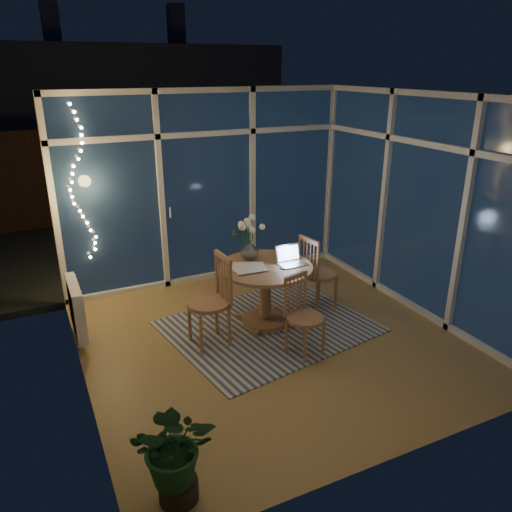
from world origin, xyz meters
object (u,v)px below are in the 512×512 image
(flower_vase, at_px, (249,250))
(potted_plant, at_px, (176,455))
(dining_table, at_px, (265,295))
(chair_front, at_px, (305,316))
(chair_right, at_px, (319,272))
(chair_left, at_px, (208,301))
(laptop, at_px, (293,255))

(flower_vase, xyz_separation_m, potted_plant, (-1.61, -2.30, -0.46))
(dining_table, height_order, chair_front, chair_front)
(flower_vase, bearing_deg, chair_right, -13.70)
(chair_left, bearing_deg, laptop, 89.49)
(potted_plant, bearing_deg, chair_right, 40.53)
(dining_table, xyz_separation_m, potted_plant, (-1.69, -2.03, 0.01))
(chair_left, distance_m, chair_right, 1.54)
(chair_right, height_order, potted_plant, chair_right)
(dining_table, bearing_deg, flower_vase, 105.08)
(laptop, relative_size, flower_vase, 1.46)
(chair_right, height_order, flower_vase, chair_right)
(dining_table, distance_m, chair_right, 0.78)
(chair_left, xyz_separation_m, chair_front, (0.84, -0.61, -0.08))
(dining_table, relative_size, chair_right, 1.10)
(chair_right, bearing_deg, laptop, 100.42)
(chair_right, height_order, laptop, chair_right)
(chair_left, bearing_deg, dining_table, 98.04)
(chair_left, distance_m, chair_front, 1.04)
(laptop, relative_size, potted_plant, 0.40)
(chair_left, bearing_deg, chair_front, 50.30)
(flower_vase, distance_m, potted_plant, 2.85)
(chair_front, bearing_deg, chair_right, 35.22)
(chair_front, xyz_separation_m, potted_plant, (-1.77, -1.26, -0.06))
(laptop, height_order, flower_vase, laptop)
(chair_left, height_order, flower_vase, chair_left)
(dining_table, bearing_deg, potted_plant, -129.74)
(dining_table, distance_m, potted_plant, 2.64)
(dining_table, xyz_separation_m, chair_right, (0.77, 0.07, 0.12))
(chair_left, xyz_separation_m, potted_plant, (-0.93, -1.87, -0.13))
(chair_right, bearing_deg, potted_plant, 121.31)
(dining_table, distance_m, flower_vase, 0.55)
(laptop, bearing_deg, dining_table, 160.46)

